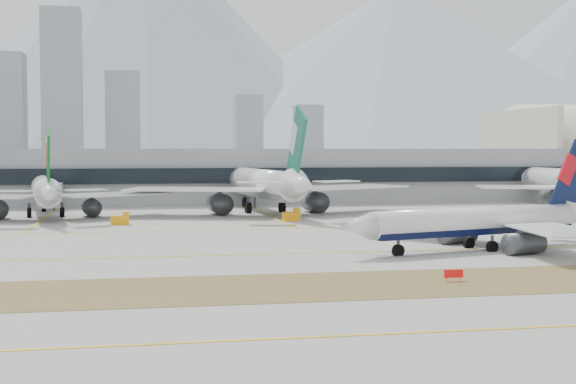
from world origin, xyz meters
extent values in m
plane|color=gray|center=(0.00, 0.00, 0.00)|extent=(3000.00, 3000.00, 0.00)
cube|color=brown|center=(0.00, -32.00, 0.02)|extent=(360.00, 18.00, 0.06)
cube|color=yellow|center=(0.00, -5.00, 0.03)|extent=(360.00, 0.45, 0.04)
cube|color=yellow|center=(0.00, -55.00, 0.03)|extent=(360.00, 0.45, 0.04)
cube|color=yellow|center=(0.00, 30.00, 0.03)|extent=(360.00, 0.45, 0.04)
cylinder|color=white|center=(33.36, -5.93, 4.30)|extent=(35.42, 13.93, 3.91)
cube|color=black|center=(33.36, -5.93, 3.23)|extent=(34.57, 13.17, 1.76)
cone|color=white|center=(13.58, -11.79, 4.30)|extent=(6.35, 5.31, 3.91)
cube|color=white|center=(34.69, 5.79, 3.72)|extent=(18.93, 20.60, 0.23)
cube|color=white|center=(51.45, 4.75, 5.09)|extent=(5.97, 6.49, 0.16)
cylinder|color=#3F4247|center=(33.79, 1.75, 1.57)|extent=(6.55, 4.51, 2.93)
cube|color=#3F4247|center=(33.79, 1.75, 2.74)|extent=(2.47, 0.99, 1.37)
cube|color=white|center=(40.86, -15.02, 3.72)|extent=(10.64, 20.04, 0.23)
cylinder|color=#3F4247|center=(37.91, -12.12, 1.57)|extent=(6.55, 4.51, 2.93)
cube|color=#3F4247|center=(37.91, -12.12, 2.74)|extent=(2.47, 0.99, 1.37)
cube|color=#09143A|center=(51.94, -0.41, 10.25)|extent=(9.36, 3.09, 12.25)
cube|color=red|center=(50.99, -0.69, 11.57)|extent=(4.31, 1.65, 5.25)
cylinder|color=#3F4247|center=(20.32, -9.79, 1.17)|extent=(0.47, 0.47, 2.35)
cylinder|color=black|center=(20.32, -9.79, 0.68)|extent=(1.88, 1.16, 1.76)
cylinder|color=#3F4247|center=(35.03, -8.08, 1.17)|extent=(0.47, 0.47, 2.35)
cylinder|color=black|center=(35.03, -8.08, 0.68)|extent=(1.88, 1.16, 1.76)
cylinder|color=#3F4247|center=(33.59, -3.20, 1.17)|extent=(0.47, 0.47, 2.35)
cylinder|color=black|center=(33.59, -3.20, 0.68)|extent=(1.88, 1.16, 1.76)
cylinder|color=white|center=(-35.02, 66.62, 5.82)|extent=(10.73, 40.36, 5.29)
cube|color=slate|center=(-35.02, 66.62, 4.37)|extent=(9.83, 39.46, 2.38)
cone|color=white|center=(-38.18, 89.46, 5.82)|extent=(6.08, 6.78, 5.29)
cone|color=white|center=(-31.67, 42.40, 6.48)|extent=(6.46, 9.53, 5.29)
cube|color=white|center=(-20.06, 62.76, 5.03)|extent=(27.83, 22.75, 0.32)
cube|color=white|center=(-25.08, 44.99, 6.88)|extent=(8.36, 6.73, 0.21)
cylinder|color=#3F4247|center=(-25.14, 64.72, 2.12)|extent=(4.85, 7.15, 3.97)
cube|color=#3F4247|center=(-25.14, 64.72, 3.70)|extent=(0.77, 2.81, 1.85)
cube|color=white|center=(-38.71, 43.10, 6.88)|extent=(7.98, 5.13, 0.21)
cube|color=#0C5A18|center=(-32.05, 45.15, 12.77)|extent=(1.99, 11.03, 14.19)
cube|color=#DC440C|center=(-32.20, 46.25, 14.31)|extent=(1.26, 5.02, 6.07)
cylinder|color=#3F4247|center=(-37.10, 81.68, 1.59)|extent=(0.64, 0.64, 3.18)
cylinder|color=black|center=(-37.10, 81.68, 0.93)|extent=(1.24, 2.49, 2.38)
cylinder|color=#3F4247|center=(-38.27, 65.04, 1.59)|extent=(0.64, 0.64, 3.18)
cylinder|color=black|center=(-38.27, 65.04, 0.93)|extent=(1.24, 2.49, 2.38)
cylinder|color=#3F4247|center=(-31.46, 65.99, 1.59)|extent=(0.64, 0.64, 3.18)
cylinder|color=black|center=(-31.46, 65.99, 0.93)|extent=(1.24, 2.49, 2.38)
cylinder|color=white|center=(14.03, 70.44, 6.94)|extent=(11.36, 48.11, 6.31)
cube|color=slate|center=(14.03, 70.44, 5.21)|extent=(10.31, 47.06, 2.84)
cone|color=white|center=(11.10, 97.78, 6.94)|extent=(7.05, 7.92, 6.31)
cone|color=white|center=(17.14, 41.45, 7.73)|extent=(7.40, 11.21, 6.31)
cube|color=white|center=(31.72, 65.29, 5.99)|extent=(33.26, 26.52, 0.38)
cube|color=white|center=(25.08, 44.30, 8.20)|extent=(9.96, 7.84, 0.25)
cylinder|color=#3F4247|center=(25.74, 67.82, 2.52)|extent=(5.55, 8.41, 4.73)
cube|color=#3F4247|center=(25.74, 67.82, 4.42)|extent=(0.82, 3.34, 2.21)
cube|color=white|center=(-2.16, 61.66, 5.99)|extent=(32.93, 21.64, 0.38)
cube|color=white|center=(8.77, 42.56, 8.20)|extent=(9.60, 6.36, 0.25)
cylinder|color=#3F4247|center=(3.15, 65.40, 2.52)|extent=(5.55, 8.41, 4.73)
cube|color=#3F4247|center=(3.15, 65.40, 4.42)|extent=(0.82, 3.34, 2.21)
cube|color=#156047|center=(16.79, 44.75, 15.22)|extent=(1.97, 13.18, 16.92)
cube|color=silver|center=(16.64, 46.07, 17.06)|extent=(1.32, 5.99, 7.24)
cylinder|color=#3F4247|center=(12.10, 88.47, 1.89)|extent=(0.76, 0.76, 3.79)
cylinder|color=black|center=(12.10, 88.47, 1.10)|extent=(1.40, 2.94, 2.84)
cylinder|color=#3F4247|center=(10.10, 68.69, 1.89)|extent=(0.76, 0.76, 3.79)
cylinder|color=black|center=(10.10, 68.69, 1.10)|extent=(1.40, 2.94, 2.84)
cylinder|color=#3F4247|center=(18.25, 69.56, 1.89)|extent=(0.76, 0.76, 3.79)
cylinder|color=black|center=(18.25, 69.56, 1.10)|extent=(1.40, 2.94, 2.84)
cone|color=white|center=(92.91, 95.14, 6.76)|extent=(6.77, 7.63, 6.15)
cube|color=white|center=(79.46, 60.16, 5.84)|extent=(32.14, 21.45, 0.37)
cylinder|color=#3F4247|center=(84.69, 63.73, 2.46)|extent=(5.30, 8.13, 4.61)
cube|color=#3F4247|center=(84.69, 63.73, 4.30)|extent=(0.75, 3.25, 2.15)
cylinder|color=#3F4247|center=(93.75, 86.05, 1.84)|extent=(0.74, 0.74, 3.69)
cylinder|color=black|center=(93.75, 86.05, 1.08)|extent=(1.32, 2.85, 2.77)
cylinder|color=#3F4247|center=(91.50, 66.82, 1.84)|extent=(0.74, 0.74, 3.69)
cylinder|color=black|center=(91.50, 66.82, 1.08)|extent=(1.32, 2.85, 2.77)
cube|color=gray|center=(0.00, 115.00, 7.50)|extent=(280.00, 42.00, 15.00)
cube|color=black|center=(0.00, 93.50, 7.95)|extent=(280.00, 1.20, 4.00)
cube|color=beige|center=(110.00, 135.00, 14.10)|extent=(2.00, 57.00, 27.90)
cube|color=red|center=(19.34, -32.00, 0.90)|extent=(2.20, 0.15, 0.90)
cylinder|color=orange|center=(18.54, -32.00, 0.25)|extent=(0.10, 0.10, 0.50)
cylinder|color=orange|center=(20.14, -32.00, 0.25)|extent=(0.10, 0.10, 0.50)
cube|color=#FF9C0D|center=(15.97, 46.37, 0.90)|extent=(3.50, 2.00, 1.80)
cube|color=#FF9C0D|center=(17.17, 46.37, 2.10)|extent=(1.20, 1.80, 1.00)
cylinder|color=black|center=(14.77, 45.57, 0.35)|extent=(0.70, 0.30, 0.70)
cylinder|color=black|center=(14.77, 47.17, 0.35)|extent=(0.70, 0.30, 0.70)
cylinder|color=black|center=(17.17, 45.57, 0.35)|extent=(0.70, 0.30, 0.70)
cylinder|color=black|center=(17.17, 47.17, 0.35)|extent=(0.70, 0.30, 0.70)
cube|color=#FF9C0D|center=(-18.58, 44.31, 0.90)|extent=(3.50, 2.00, 1.80)
cube|color=#FF9C0D|center=(-17.38, 44.31, 2.10)|extent=(1.20, 1.80, 1.00)
cylinder|color=black|center=(-19.78, 43.51, 0.35)|extent=(0.70, 0.30, 0.70)
cylinder|color=black|center=(-19.78, 45.11, 0.35)|extent=(0.70, 0.30, 0.70)
cylinder|color=black|center=(-17.38, 43.51, 0.35)|extent=(0.70, 0.30, 0.70)
cylinder|color=black|center=(-17.38, 45.11, 0.35)|extent=(0.70, 0.30, 0.70)
cube|color=gray|center=(-105.00, 455.00, 40.00)|extent=(30.00, 27.00, 80.00)
cube|color=gray|center=(-65.00, 450.00, 55.00)|extent=(26.00, 23.40, 110.00)
cube|color=gray|center=(-25.00, 465.00, 35.00)|extent=(24.00, 21.60, 70.00)
cube|color=gray|center=(65.00, 470.00, 27.50)|extent=(20.00, 18.00, 55.00)
cube|color=gray|center=(110.00, 470.00, 24.00)|extent=(20.00, 18.00, 48.00)
cone|color=#9EA8B7|center=(0.00, 1400.00, 211.50)|extent=(900.00, 900.00, 470.00)
cone|color=#9EA8B7|center=(480.00, 1390.00, 157.50)|extent=(1120.00, 1120.00, 350.00)
camera|label=1|loc=(-15.02, -115.37, 14.61)|focal=50.00mm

